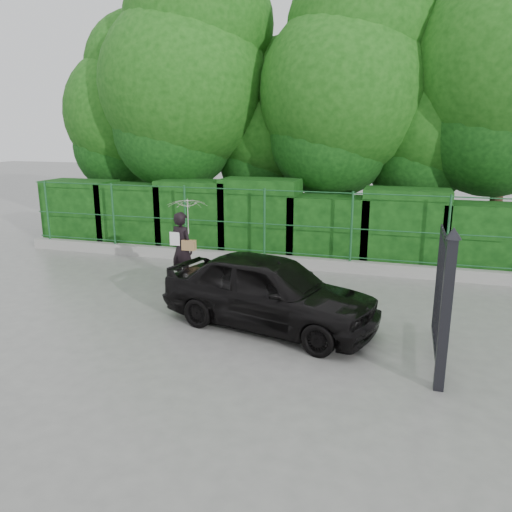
# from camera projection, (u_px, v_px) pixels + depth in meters

# --- Properties ---
(ground) EXTENTS (80.00, 80.00, 0.00)m
(ground) POSITION_uv_depth(u_px,v_px,m) (180.00, 324.00, 9.52)
(ground) COLOR gray
(kerb) EXTENTS (14.00, 0.25, 0.30)m
(kerb) POSITION_uv_depth(u_px,v_px,m) (250.00, 259.00, 13.66)
(kerb) COLOR #9E9E99
(kerb) RESTS_ON ground
(fence) EXTENTS (14.13, 0.06, 1.80)m
(fence) POSITION_uv_depth(u_px,v_px,m) (258.00, 222.00, 13.34)
(fence) COLOR #1A5328
(fence) RESTS_ON kerb
(hedge) EXTENTS (14.20, 1.20, 2.24)m
(hedge) POSITION_uv_depth(u_px,v_px,m) (257.00, 222.00, 14.41)
(hedge) COLOR black
(hedge) RESTS_ON ground
(trees) EXTENTS (17.10, 6.15, 8.08)m
(trees) POSITION_uv_depth(u_px,v_px,m) (317.00, 95.00, 15.24)
(trees) COLOR black
(trees) RESTS_ON ground
(gate) EXTENTS (0.22, 2.33, 2.36)m
(gate) POSITION_uv_depth(u_px,v_px,m) (444.00, 300.00, 7.27)
(gate) COLOR black
(gate) RESTS_ON ground
(woman) EXTENTS (0.98, 0.95, 2.05)m
(woman) POSITION_uv_depth(u_px,v_px,m) (185.00, 229.00, 11.74)
(woman) COLOR black
(woman) RESTS_ON ground
(car) EXTENTS (4.37, 2.59, 1.39)m
(car) POSITION_uv_depth(u_px,v_px,m) (269.00, 291.00, 9.23)
(car) COLOR black
(car) RESTS_ON ground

